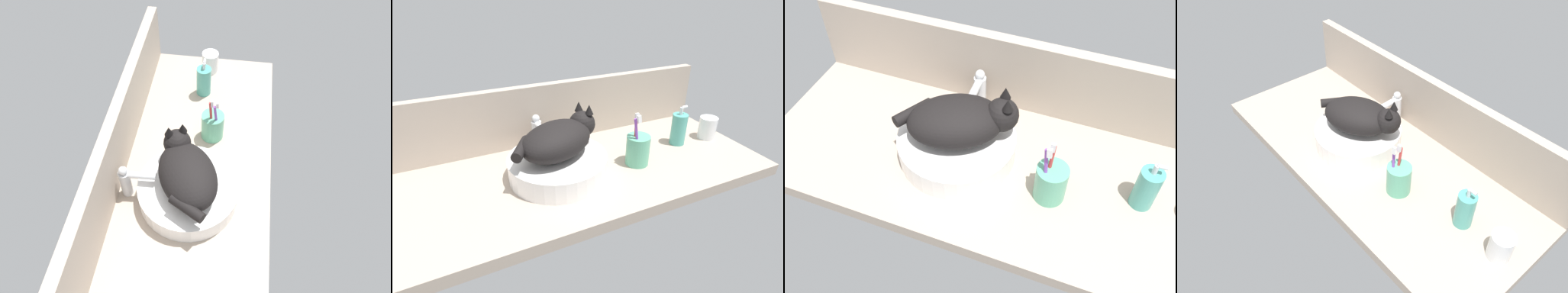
% 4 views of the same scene
% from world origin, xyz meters
% --- Properties ---
extents(ground_plane, '(1.25, 0.53, 0.04)m').
position_xyz_m(ground_plane, '(0.00, 0.00, -0.02)').
color(ground_plane, '#B2A08E').
extents(backsplash_panel, '(1.25, 0.04, 0.23)m').
position_xyz_m(backsplash_panel, '(0.00, 0.25, 0.11)').
color(backsplash_panel, '#AD9E8E').
rests_on(backsplash_panel, ground_plane).
extents(sink_basin, '(0.32, 0.32, 0.07)m').
position_xyz_m(sink_basin, '(-0.09, -0.00, 0.04)').
color(sink_basin, white).
rests_on(sink_basin, ground_plane).
extents(cat, '(0.30, 0.26, 0.14)m').
position_xyz_m(cat, '(-0.07, 0.00, 0.13)').
color(cat, black).
rests_on(cat, sink_basin).
extents(faucet, '(0.04, 0.12, 0.14)m').
position_xyz_m(faucet, '(-0.09, 0.19, 0.07)').
color(faucet, silver).
rests_on(faucet, ground_plane).
extents(soap_dispenser, '(0.06, 0.06, 0.15)m').
position_xyz_m(soap_dispenser, '(0.41, 0.01, 0.06)').
color(soap_dispenser, teal).
rests_on(soap_dispenser, ground_plane).
extents(toothbrush_cup, '(0.08, 0.08, 0.19)m').
position_xyz_m(toothbrush_cup, '(0.18, -0.05, 0.05)').
color(toothbrush_cup, '#5BB28E').
rests_on(toothbrush_cup, ground_plane).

